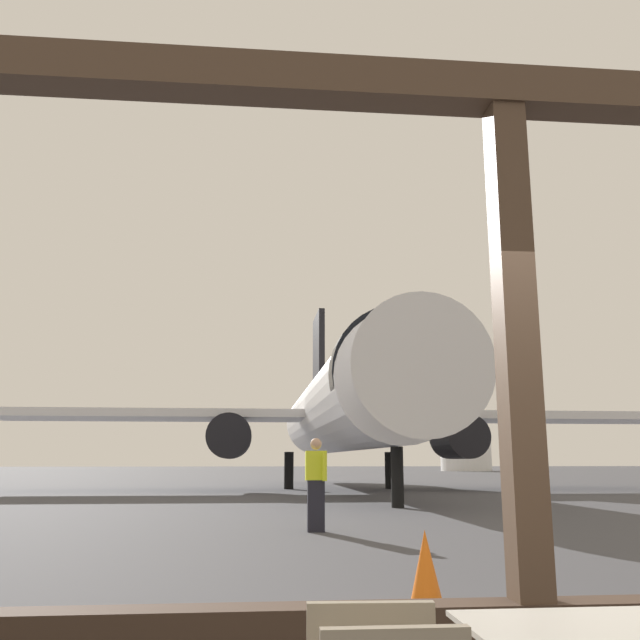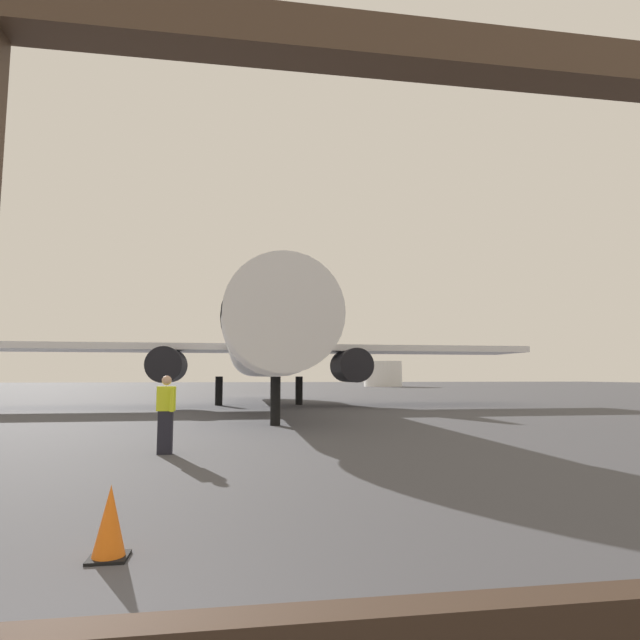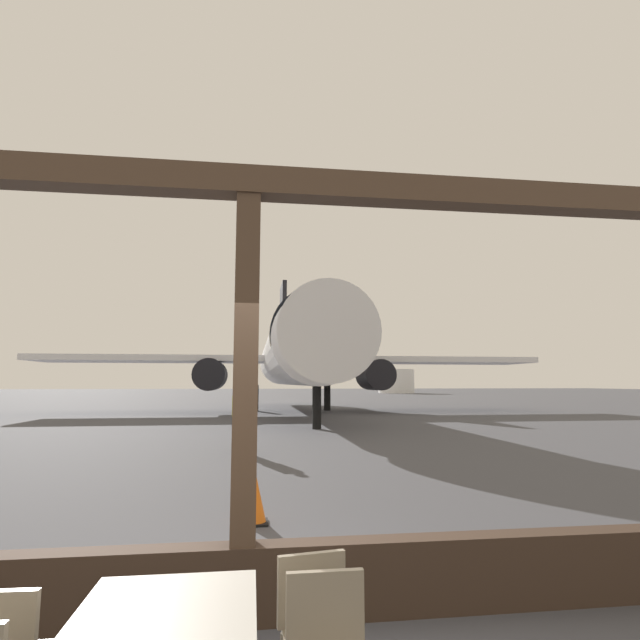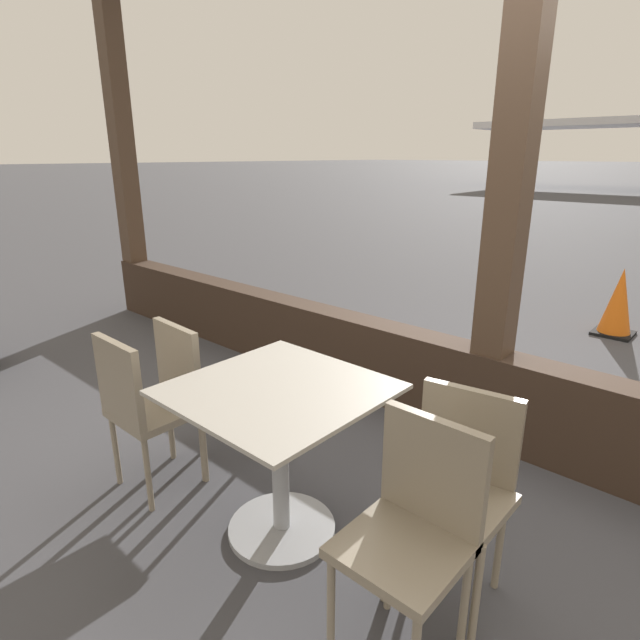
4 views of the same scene
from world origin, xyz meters
name	(u,v)px [view 2 (image 2 of 4)]	position (x,y,z in m)	size (l,w,h in m)	color
ground_plane	(220,398)	(0.00, 40.00, 0.00)	(220.00, 220.00, 0.00)	#424247
airplane	(262,343)	(2.65, 27.06, 3.61)	(31.73, 29.44, 10.55)	silver
ground_crew_worker	(166,413)	(-0.27, 9.63, 0.90)	(0.40, 0.47, 1.74)	black
traffic_cone	(110,523)	(0.11, 2.76, 0.33)	(0.36, 0.36, 0.69)	orange
fuel_storage_tank	(383,374)	(25.44, 82.66, 2.10)	(6.35, 6.35, 4.19)	white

